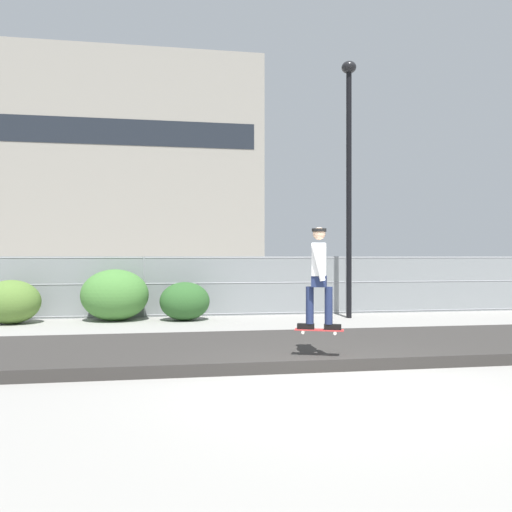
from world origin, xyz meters
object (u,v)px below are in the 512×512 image
at_px(skater, 319,272).
at_px(shrub_center, 115,295).
at_px(skateboard, 319,330).
at_px(street_lamp, 349,161).
at_px(parked_car_near, 80,284).
at_px(shrub_left, 11,302).
at_px(shrub_right, 185,301).
at_px(parked_car_mid, 259,282).

distance_m(skater, shrub_center, 8.03).
height_order(skateboard, street_lamp, street_lamp).
xyz_separation_m(street_lamp, parked_car_near, (-8.57, 4.40, -3.88)).
relative_size(skater, shrub_center, 0.88).
bearing_deg(shrub_left, shrub_right, -0.10).
height_order(parked_car_mid, shrub_right, parked_car_mid).
relative_size(skateboard, shrub_center, 0.43).
bearing_deg(shrub_right, parked_car_mid, 57.88).
bearing_deg(parked_car_near, street_lamp, -27.17).
xyz_separation_m(street_lamp, shrub_center, (-6.87, 0.42, -3.98)).
bearing_deg(skateboard, shrub_center, 120.71).
height_order(street_lamp, parked_car_mid, street_lamp).
xyz_separation_m(parked_car_mid, shrub_right, (-2.92, -4.66, -0.28)).
distance_m(parked_car_near, shrub_right, 5.64).
height_order(skater, parked_car_near, skater).
relative_size(skateboard, shrub_right, 0.57).
xyz_separation_m(skateboard, street_lamp, (2.79, 6.45, 4.08)).
relative_size(parked_car_near, shrub_right, 3.11).
xyz_separation_m(street_lamp, shrub_right, (-4.89, 0.15, -4.16)).
distance_m(skateboard, street_lamp, 8.13).
relative_size(shrub_left, shrub_center, 0.81).
xyz_separation_m(parked_car_mid, shrub_center, (-4.91, -4.39, -0.10)).
distance_m(skateboard, shrub_left, 9.48).
height_order(parked_car_near, parked_car_mid, same).
relative_size(street_lamp, parked_car_near, 1.73).
bearing_deg(shrub_right, skateboard, -72.40).
xyz_separation_m(street_lamp, parked_car_mid, (-1.96, 4.81, -3.88)).
height_order(street_lamp, shrub_right, street_lamp).
xyz_separation_m(skateboard, parked_car_near, (-5.78, 10.85, 0.20)).
relative_size(parked_car_mid, shrub_right, 3.17).
height_order(parked_car_near, shrub_center, parked_car_near).
relative_size(street_lamp, shrub_center, 4.03).
distance_m(skateboard, shrub_right, 6.92).
height_order(skater, street_lamp, street_lamp).
height_order(shrub_center, shrub_right, shrub_center).
bearing_deg(shrub_left, shrub_center, 5.43).
relative_size(shrub_center, shrub_right, 1.33).
bearing_deg(skater, shrub_center, 120.71).
xyz_separation_m(skateboard, shrub_right, (-2.09, 6.60, -0.08)).
bearing_deg(parked_car_near, shrub_right, -49.05).
bearing_deg(shrub_right, parked_car_near, 130.95).
bearing_deg(skater, street_lamp, 66.59).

